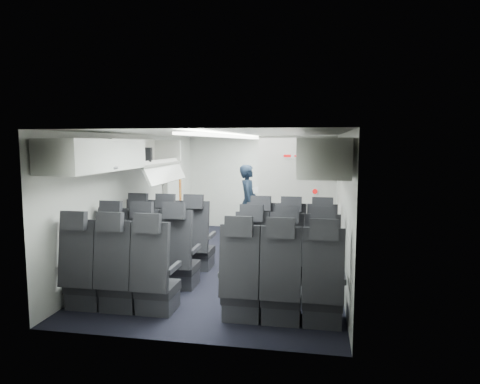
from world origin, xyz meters
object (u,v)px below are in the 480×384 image
(flight_attendant, at_px, (248,202))
(carry_on_bag, at_px, (140,155))
(galley_unit, at_px, (300,190))
(seat_row_rear, at_px, (198,283))
(seat_row_front, at_px, (229,246))
(seat_row_mid, at_px, (216,262))
(boarding_door, at_px, (173,193))

(flight_attendant, bearing_deg, carry_on_bag, 145.30)
(galley_unit, xyz_separation_m, carry_on_bag, (-2.35, -3.38, 0.88))
(seat_row_rear, height_order, flight_attendant, flight_attendant)
(seat_row_front, bearing_deg, seat_row_mid, -90.00)
(seat_row_front, relative_size, boarding_door, 1.79)
(galley_unit, distance_m, boarding_door, 2.84)
(seat_row_rear, relative_size, carry_on_bag, 9.06)
(seat_row_front, relative_size, carry_on_bag, 9.06)
(galley_unit, bearing_deg, seat_row_mid, -102.88)
(seat_row_mid, xyz_separation_m, flight_attendant, (-0.08, 3.21, 0.38))
(seat_row_mid, xyz_separation_m, carry_on_bag, (-1.40, 0.77, 1.43))
(seat_row_rear, xyz_separation_m, galley_unit, (0.95, 5.05, 0.55))
(seat_row_front, distance_m, boarding_door, 2.71)
(seat_row_rear, xyz_separation_m, flight_attendant, (-0.08, 4.11, 0.38))
(seat_row_front, height_order, boarding_door, boarding_door)
(boarding_door, distance_m, carry_on_bag, 2.39)
(seat_row_front, xyz_separation_m, seat_row_rear, (0.00, -1.80, 0.00))
(seat_row_front, relative_size, galley_unit, 1.75)
(seat_row_mid, height_order, seat_row_rear, same)
(boarding_door, height_order, flight_attendant, boarding_door)
(seat_row_front, bearing_deg, seat_row_rear, -90.00)
(seat_row_front, relative_size, seat_row_rear, 1.00)
(boarding_door, relative_size, flight_attendant, 1.19)
(seat_row_mid, bearing_deg, seat_row_rear, -90.00)
(seat_row_rear, height_order, boarding_door, boarding_door)
(seat_row_rear, distance_m, flight_attendant, 4.12)
(seat_row_mid, relative_size, flight_attendant, 2.13)
(galley_unit, xyz_separation_m, boarding_door, (-2.59, -1.17, 0.00))
(boarding_door, bearing_deg, seat_row_rear, -67.13)
(carry_on_bag, bearing_deg, seat_row_mid, -45.27)
(galley_unit, bearing_deg, seat_row_front, -106.28)
(boarding_door, height_order, carry_on_bag, carry_on_bag)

